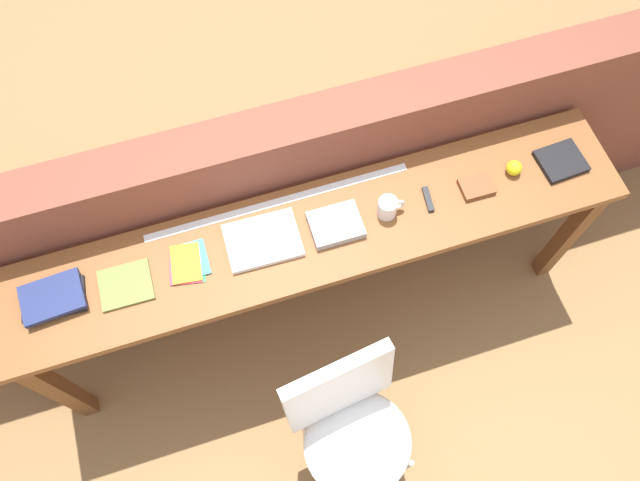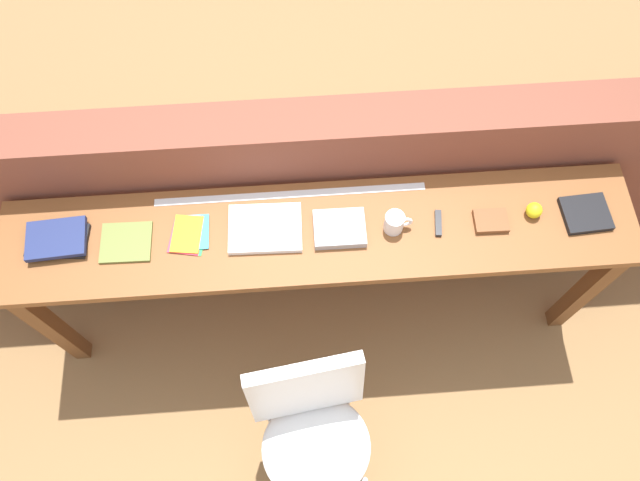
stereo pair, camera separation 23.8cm
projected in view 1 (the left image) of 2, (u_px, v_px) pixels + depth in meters
The scene contains 15 objects.
ground_plane at pixel (335, 360), 3.10m from camera, with size 40.00×40.00×0.00m, color olive.
brick_wall_back at pixel (294, 197), 2.83m from camera, with size 6.00×0.20×1.15m, color brown.
sideboard at pixel (316, 246), 2.55m from camera, with size 2.50×0.44×0.88m.
chair_white_moulded at pixel (351, 424), 2.46m from camera, with size 0.50×0.51×0.89m.
book_stack_leftmost at pixel (53, 298), 2.28m from camera, with size 0.24×0.17×0.04m.
magazine_cycling at pixel (126, 285), 2.32m from camera, with size 0.19×0.17×0.01m, color olive.
pamphlet_pile_colourful at pixel (188, 264), 2.36m from camera, with size 0.16×0.18×0.01m.
book_open_centre at pixel (263, 240), 2.39m from camera, with size 0.28×0.21×0.02m, color white.
book_grey_hardcover at pixel (336, 225), 2.41m from camera, with size 0.20×0.16×0.04m, color #9E9EA3.
mug at pixel (388, 207), 2.41m from camera, with size 0.11×0.08×0.09m.
multitool_folded at pixel (428, 199), 2.47m from camera, with size 0.02×0.11×0.02m, color black.
leather_journal_brown at pixel (477, 187), 2.49m from camera, with size 0.13×0.10×0.02m, color brown.
sports_ball_small at pixel (514, 168), 2.51m from camera, with size 0.06×0.06×0.06m, color yellow.
book_repair_rightmost at pixel (561, 161), 2.54m from camera, with size 0.18×0.16×0.02m, color black.
ruler_metal_back_edge at pixel (279, 202), 2.47m from camera, with size 1.08×0.03×0.00m, color silver.
Camera 1 is at (-0.31, -0.71, 3.06)m, focal length 35.00 mm.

